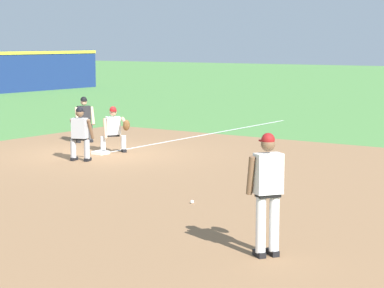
{
  "coord_description": "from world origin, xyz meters",
  "views": [
    {
      "loc": [
        -15.84,
        -14.14,
        3.18
      ],
      "look_at": [
        -4.42,
        -6.24,
        1.28
      ],
      "focal_mm": 70.0,
      "sensor_mm": 36.0,
      "label": 1
    }
  ],
  "objects_px": {
    "first_base_bag": "(100,153)",
    "baserunner": "(80,132)",
    "first_baseman": "(114,128)",
    "umpire": "(84,118)",
    "baseball": "(192,202)",
    "pitcher": "(268,187)"
  },
  "relations": [
    {
      "from": "baseball",
      "to": "pitcher",
      "type": "distance_m",
      "value": 3.94
    },
    {
      "from": "baseball",
      "to": "first_baseman",
      "type": "distance_m",
      "value": 7.24
    },
    {
      "from": "first_base_bag",
      "to": "pitcher",
      "type": "distance_m",
      "value": 10.93
    },
    {
      "from": "first_base_bag",
      "to": "baseball",
      "type": "xyz_separation_m",
      "value": [
        -3.93,
        -5.89,
        -0.01
      ]
    },
    {
      "from": "baseball",
      "to": "umpire",
      "type": "bearing_deg",
      "value": 55.32
    },
    {
      "from": "baseball",
      "to": "baserunner",
      "type": "distance_m",
      "value": 6.18
    },
    {
      "from": "baseball",
      "to": "first_baseman",
      "type": "bearing_deg",
      "value": 52.76
    },
    {
      "from": "first_baseman",
      "to": "umpire",
      "type": "bearing_deg",
      "value": 62.55
    },
    {
      "from": "umpire",
      "to": "baserunner",
      "type": "bearing_deg",
      "value": -138.75
    },
    {
      "from": "first_baseman",
      "to": "first_base_bag",
      "type": "bearing_deg",
      "value": 160.41
    },
    {
      "from": "first_base_bag",
      "to": "first_baseman",
      "type": "bearing_deg",
      "value": -19.59
    },
    {
      "from": "baseball",
      "to": "first_baseman",
      "type": "relative_size",
      "value": 0.06
    },
    {
      "from": "pitcher",
      "to": "baserunner",
      "type": "relative_size",
      "value": 1.27
    },
    {
      "from": "first_base_bag",
      "to": "first_baseman",
      "type": "relative_size",
      "value": 0.28
    },
    {
      "from": "first_baseman",
      "to": "umpire",
      "type": "xyz_separation_m",
      "value": [
        1.18,
        2.27,
        0.06
      ]
    },
    {
      "from": "baserunner",
      "to": "first_baseman",
      "type": "bearing_deg",
      "value": 7.81
    },
    {
      "from": "baseball",
      "to": "first_baseman",
      "type": "xyz_separation_m",
      "value": [
        4.36,
        5.74,
        0.69
      ]
    },
    {
      "from": "pitcher",
      "to": "first_baseman",
      "type": "distance_m",
      "value": 11.02
    },
    {
      "from": "pitcher",
      "to": "umpire",
      "type": "height_order",
      "value": "pitcher"
    },
    {
      "from": "first_base_bag",
      "to": "baserunner",
      "type": "bearing_deg",
      "value": -162.67
    },
    {
      "from": "first_base_bag",
      "to": "umpire",
      "type": "distance_m",
      "value": 2.76
    },
    {
      "from": "first_base_bag",
      "to": "first_baseman",
      "type": "xyz_separation_m",
      "value": [
        0.44,
        -0.16,
        0.69
      ]
    }
  ]
}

